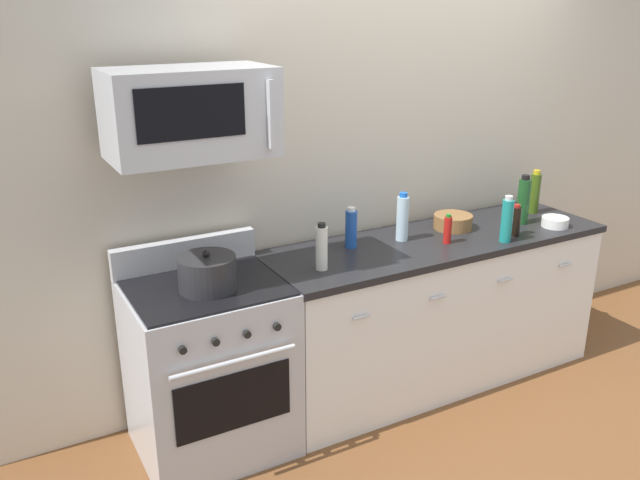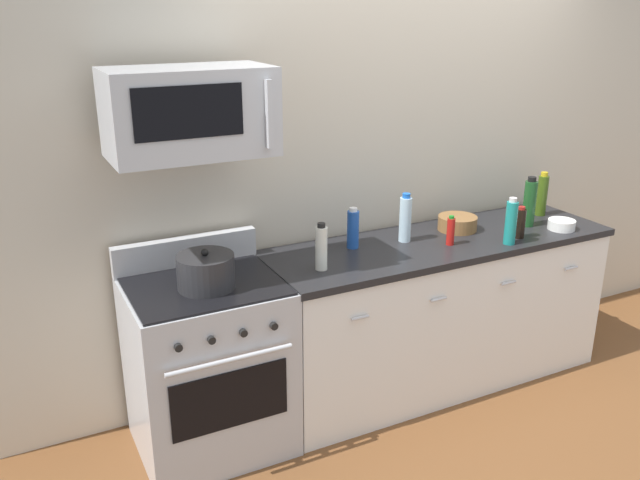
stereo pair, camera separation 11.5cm
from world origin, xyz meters
name	(u,v)px [view 1 (the left image)]	position (x,y,z in m)	size (l,w,h in m)	color
ground_plane	(429,375)	(0.00, 0.00, 0.00)	(6.24, 6.24, 0.00)	brown
back_wall	(400,152)	(0.00, 0.41, 1.35)	(5.20, 0.10, 2.70)	beige
counter_unit	(434,309)	(0.00, 0.00, 0.46)	(2.11, 0.66, 0.92)	white
range_oven	(210,367)	(-1.43, 0.00, 0.47)	(0.76, 0.69, 1.07)	#B7BABF
microwave	(190,113)	(-1.43, 0.05, 1.75)	(0.74, 0.44, 0.40)	#B7BABF
bottle_wine_green	(523,201)	(0.63, -0.03, 1.07)	(0.08, 0.08, 0.31)	#19471E
bottle_water_clear	(402,218)	(-0.21, 0.08, 1.05)	(0.07, 0.07, 0.28)	silver
bottle_soy_sauce_dark	(516,221)	(0.42, -0.18, 1.01)	(0.06, 0.06, 0.19)	black
bottle_soda_blue	(351,228)	(-0.53, 0.12, 1.03)	(0.07, 0.07, 0.23)	#1E4CA5
bottle_vinegar_white	(322,248)	(-0.83, -0.09, 1.04)	(0.06, 0.06, 0.25)	silver
bottle_olive_oil	(535,193)	(0.85, 0.10, 1.05)	(0.07, 0.07, 0.28)	#385114
bottle_sparkling_teal	(507,220)	(0.30, -0.23, 1.05)	(0.07, 0.07, 0.27)	#197F7A
bottle_hot_sauce_red	(448,230)	(-0.01, -0.09, 1.00)	(0.04, 0.04, 0.17)	#B21914
bowl_white_ceramic	(555,222)	(0.76, -0.18, 0.95)	(0.16, 0.16, 0.06)	white
bowl_wooden_salad	(453,221)	(0.19, 0.10, 0.97)	(0.23, 0.23, 0.09)	brown
stockpot	(207,273)	(-1.43, -0.05, 1.01)	(0.28, 0.28, 0.20)	#262628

